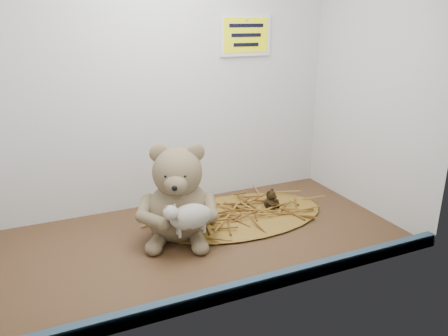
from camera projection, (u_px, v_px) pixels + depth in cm
name	position (u px, v px, depth cm)	size (l,w,h in cm)	color
alcove_shell	(180.00, 78.00, 117.73)	(120.40, 60.20, 90.40)	#3D2A15
front_rail	(239.00, 290.00, 99.02)	(119.28, 2.20, 3.60)	#334E61
straw_bed	(239.00, 215.00, 139.32)	(57.26, 33.25, 1.11)	brown
main_teddy	(178.00, 192.00, 122.24)	(22.61, 23.87, 28.04)	olive
toy_lamb	(191.00, 217.00, 114.60)	(14.91, 9.10, 9.64)	#B8B4A5
mini_teddy_tan	(206.00, 210.00, 133.21)	(5.96, 6.29, 7.39)	brown
mini_teddy_brown	(270.00, 198.00, 142.82)	(5.27, 5.56, 6.53)	black
wall_sign	(245.00, 35.00, 143.69)	(16.00, 1.20, 11.00)	#EEEB0C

